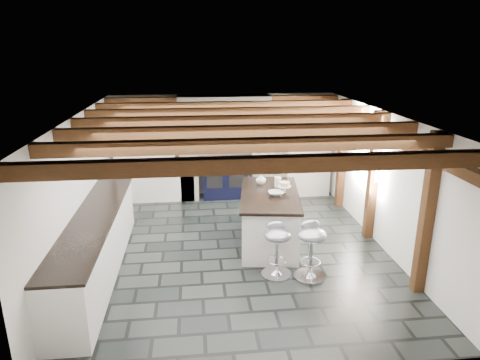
{
  "coord_description": "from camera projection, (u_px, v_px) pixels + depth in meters",
  "views": [
    {
      "loc": [
        -0.68,
        -6.64,
        3.34
      ],
      "look_at": [
        0.1,
        0.4,
        1.1
      ],
      "focal_mm": 32.0,
      "sensor_mm": 36.0,
      "label": 1
    }
  ],
  "objects": [
    {
      "name": "ground",
      "position": [
        237.0,
        248.0,
        7.38
      ],
      "size": [
        6.0,
        6.0,
        0.0
      ],
      "primitive_type": "plane",
      "color": "black",
      "rests_on": "ground"
    },
    {
      "name": "room_shell",
      "position": [
        198.0,
        167.0,
        8.33
      ],
      "size": [
        6.0,
        6.03,
        6.0
      ],
      "color": "white",
      "rests_on": "ground"
    },
    {
      "name": "range_cooker",
      "position": [
        225.0,
        177.0,
        9.77
      ],
      "size": [
        1.0,
        0.63,
        0.99
      ],
      "color": "black",
      "rests_on": "ground"
    },
    {
      "name": "kitchen_island",
      "position": [
        269.0,
        217.0,
        7.44
      ],
      "size": [
        1.24,
        2.0,
        1.24
      ],
      "rotation": [
        0.0,
        0.0,
        -0.15
      ],
      "color": "white",
      "rests_on": "ground"
    },
    {
      "name": "bar_stool_near",
      "position": [
        311.0,
        244.0,
        6.28
      ],
      "size": [
        0.49,
        0.49,
        0.89
      ],
      "rotation": [
        0.0,
        0.0,
        0.13
      ],
      "color": "silver",
      "rests_on": "ground"
    },
    {
      "name": "bar_stool_far",
      "position": [
        277.0,
        243.0,
        6.36
      ],
      "size": [
        0.46,
        0.46,
        0.85
      ],
      "rotation": [
        0.0,
        0.0,
        -0.0
      ],
      "color": "silver",
      "rests_on": "ground"
    }
  ]
}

